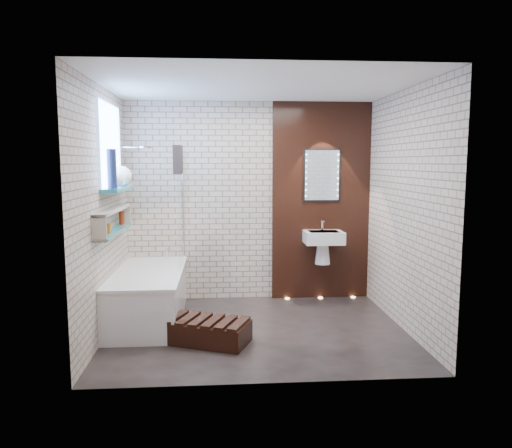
{
  "coord_description": "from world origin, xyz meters",
  "views": [
    {
      "loc": [
        -0.4,
        -5.15,
        1.82
      ],
      "look_at": [
        0.0,
        0.15,
        1.15
      ],
      "focal_mm": 34.45,
      "sensor_mm": 36.0,
      "label": 1
    }
  ],
  "objects": [
    {
      "name": "bathtub",
      "position": [
        -1.22,
        0.45,
        0.29
      ],
      "size": [
        0.79,
        1.74,
        0.7
      ],
      "color": "white",
      "rests_on": "ground"
    },
    {
      "name": "floor_uplights",
      "position": [
        0.95,
        1.2,
        0.01
      ],
      "size": [
        0.96,
        0.06,
        0.01
      ],
      "color": "#FFD899",
      "rests_on": "ground"
    },
    {
      "name": "room_shell",
      "position": [
        0.0,
        0.0,
        1.3
      ],
      "size": [
        3.24,
        3.2,
        2.6
      ],
      "color": "#BBA795",
      "rests_on": "ground"
    },
    {
      "name": "ground",
      "position": [
        0.0,
        0.0,
        0.0
      ],
      "size": [
        3.2,
        3.2,
        0.0
      ],
      "primitive_type": "plane",
      "color": "black",
      "rests_on": "ground"
    },
    {
      "name": "led_mirror",
      "position": [
        0.95,
        1.23,
        1.65
      ],
      "size": [
        0.5,
        0.02,
        0.7
      ],
      "color": "black",
      "rests_on": "walnut_panel"
    },
    {
      "name": "display_niche",
      "position": [
        -1.53,
        0.15,
        1.2
      ],
      "size": [
        0.14,
        1.3,
        0.26
      ],
      "color": "teal",
      "rests_on": "room_shell"
    },
    {
      "name": "washbasin",
      "position": [
        0.95,
        1.07,
        0.79
      ],
      "size": [
        0.5,
        0.36,
        0.58
      ],
      "color": "white",
      "rests_on": "walnut_panel"
    },
    {
      "name": "walnut_panel",
      "position": [
        0.95,
        1.27,
        1.3
      ],
      "size": [
        1.3,
        0.06,
        2.6
      ],
      "primitive_type": "cube",
      "color": "black",
      "rests_on": "ground"
    },
    {
      "name": "walnut_step",
      "position": [
        -0.6,
        -0.3,
        0.11
      ],
      "size": [
        1.06,
        0.77,
        0.22
      ],
      "primitive_type": "cube",
      "rotation": [
        0.0,
        0.0,
        -0.38
      ],
      "color": "black",
      "rests_on": "ground"
    },
    {
      "name": "niche_bottles",
      "position": [
        -1.53,
        0.22,
        1.17
      ],
      "size": [
        0.06,
        0.97,
        0.15
      ],
      "color": "maroon",
      "rests_on": "display_niche"
    },
    {
      "name": "clerestory_window",
      "position": [
        -1.57,
        0.35,
        1.9
      ],
      "size": [
        0.18,
        1.0,
        0.94
      ],
      "color": "#7FADE0",
      "rests_on": "room_shell"
    },
    {
      "name": "bath_screen",
      "position": [
        -0.87,
        0.89,
        1.28
      ],
      "size": [
        0.01,
        0.78,
        1.4
      ],
      "primitive_type": "cube",
      "color": "white",
      "rests_on": "bathtub"
    },
    {
      "name": "shower_head",
      "position": [
        -1.3,
        0.95,
        2.0
      ],
      "size": [
        0.18,
        0.18,
        0.02
      ],
      "primitive_type": "cylinder",
      "color": "silver",
      "rests_on": "room_shell"
    },
    {
      "name": "sill_vases",
      "position": [
        -1.5,
        0.36,
        1.67
      ],
      "size": [
        0.23,
        0.66,
        0.41
      ],
      "color": "#161E3E",
      "rests_on": "clerestory_window"
    },
    {
      "name": "towel",
      "position": [
        -0.87,
        0.6,
        1.85
      ],
      "size": [
        0.1,
        0.25,
        0.33
      ],
      "primitive_type": "cube",
      "color": "black",
      "rests_on": "bath_screen"
    }
  ]
}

